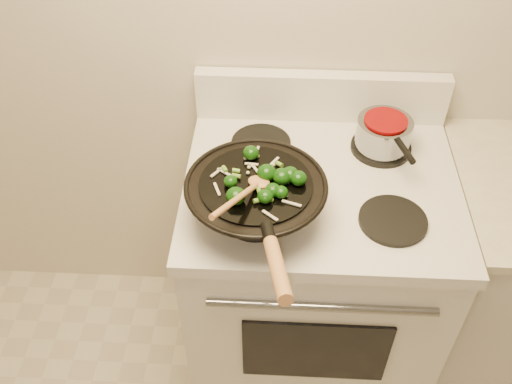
{
  "coord_description": "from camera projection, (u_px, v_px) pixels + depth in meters",
  "views": [
    {
      "loc": [
        -0.3,
        -0.02,
        2.02
      ],
      "look_at": [
        -0.35,
        1.02,
        1.02
      ],
      "focal_mm": 40.0,
      "sensor_mm": 36.0,
      "label": 1
    }
  ],
  "objects": [
    {
      "name": "wok",
      "position": [
        256.0,
        198.0,
        1.46
      ],
      "size": [
        0.36,
        0.6,
        0.21
      ],
      "color": "black",
      "rests_on": "stove"
    },
    {
      "name": "saucepan",
      "position": [
        384.0,
        133.0,
        1.67
      ],
      "size": [
        0.16,
        0.26,
        0.1
      ],
      "color": "gray",
      "rests_on": "stove"
    },
    {
      "name": "stove",
      "position": [
        311.0,
        277.0,
        1.93
      ],
      "size": [
        0.78,
        0.67,
        1.08
      ],
      "color": "white",
      "rests_on": "ground"
    },
    {
      "name": "stirfry",
      "position": [
        267.0,
        180.0,
        1.41
      ],
      "size": [
        0.24,
        0.27,
        0.04
      ],
      "color": "#0D3408",
      "rests_on": "wok"
    },
    {
      "name": "wooden_spoon",
      "position": [
        246.0,
        192.0,
        1.35
      ],
      "size": [
        0.13,
        0.25,
        0.1
      ],
      "color": "#B07845",
      "rests_on": "wok"
    }
  ]
}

